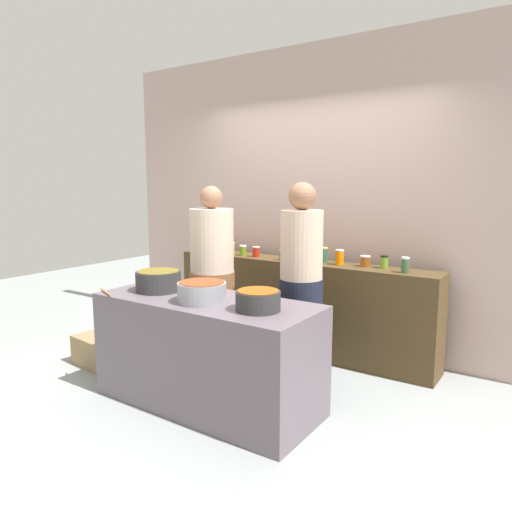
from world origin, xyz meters
TOP-DOWN VIEW (x-y plane):
  - ground at (0.00, 0.00)m, footprint 12.00×12.00m
  - storefront_wall at (0.00, 1.45)m, footprint 4.80×0.12m
  - display_shelf at (0.00, 1.10)m, footprint 2.70×0.36m
  - prep_table at (0.00, -0.30)m, footprint 1.70×0.70m
  - preserve_jar_0 at (-1.25, 1.03)m, footprint 0.09×0.09m
  - preserve_jar_1 at (-1.01, 1.16)m, footprint 0.07×0.07m
  - preserve_jar_2 at (-0.79, 1.04)m, footprint 0.08×0.08m
  - preserve_jar_3 at (-0.64, 1.06)m, footprint 0.07×0.07m
  - preserve_jar_4 at (-0.48, 1.06)m, footprint 0.08×0.08m
  - preserve_jar_5 at (-0.15, 1.03)m, footprint 0.07×0.07m
  - preserve_jar_6 at (0.23, 1.15)m, footprint 0.09×0.09m
  - preserve_jar_7 at (0.42, 1.09)m, footprint 0.08×0.08m
  - preserve_jar_8 at (0.65, 1.14)m, footprint 0.09×0.09m
  - preserve_jar_9 at (0.82, 1.14)m, footprint 0.07×0.07m
  - preserve_jar_10 at (1.04, 1.04)m, footprint 0.07×0.07m
  - cooking_pot_left at (-0.49, -0.30)m, footprint 0.35×0.35m
  - cooking_pot_center at (0.03, -0.38)m, footprint 0.35×0.35m
  - cooking_pot_right at (0.49, -0.34)m, footprint 0.30×0.30m
  - wooden_spoon at (-0.75, -0.60)m, footprint 0.26×0.13m
  - cook_with_tongs at (-0.40, 0.26)m, footprint 0.39×0.39m
  - cook_in_cap at (0.40, 0.40)m, footprint 0.35×0.35m
  - bread_crate at (-1.34, -0.23)m, footprint 0.47×0.40m

SIDE VIEW (x-z plane):
  - ground at x=0.00m, z-range 0.00..0.00m
  - bread_crate at x=-1.34m, z-range 0.00..0.26m
  - prep_table at x=0.00m, z-range 0.00..0.81m
  - display_shelf at x=0.00m, z-range 0.00..0.91m
  - cook_with_tongs at x=-0.40m, z-range -0.08..1.55m
  - cook_in_cap at x=0.40m, z-range -0.08..1.59m
  - wooden_spoon at x=-0.75m, z-range 0.81..0.83m
  - cooking_pot_right at x=0.49m, z-range 0.81..0.95m
  - cooking_pot_center at x=0.03m, z-range 0.81..0.96m
  - cooking_pot_left at x=-0.49m, z-range 0.81..0.97m
  - preserve_jar_8 at x=0.65m, z-range 0.91..1.01m
  - preserve_jar_5 at x=-0.15m, z-range 0.91..1.01m
  - preserve_jar_4 at x=-0.48m, z-range 0.91..1.02m
  - preserve_jar_3 at x=-0.64m, z-range 0.91..1.02m
  - preserve_jar_9 at x=0.82m, z-range 0.91..1.03m
  - preserve_jar_0 at x=-1.25m, z-range 0.91..1.03m
  - preserve_jar_2 at x=-0.79m, z-range 0.91..1.04m
  - preserve_jar_1 at x=-1.01m, z-range 0.91..1.04m
  - preserve_jar_10 at x=1.04m, z-range 0.91..1.04m
  - preserve_jar_7 at x=0.42m, z-range 0.91..1.05m
  - preserve_jar_6 at x=0.23m, z-range 0.91..1.05m
  - storefront_wall at x=0.00m, z-range 0.00..3.00m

